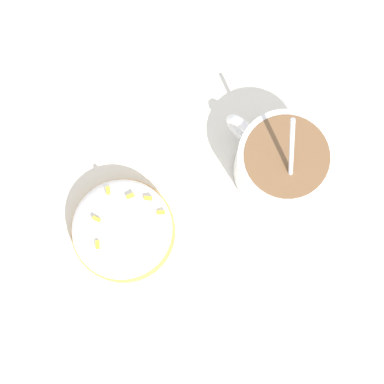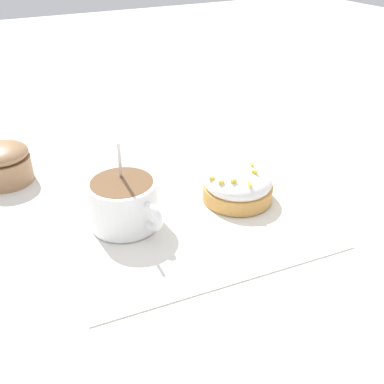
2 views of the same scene
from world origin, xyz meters
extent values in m
plane|color=silver|center=(0.00, 0.00, 0.00)|extent=(3.00, 3.00, 0.00)
cube|color=white|center=(0.00, 0.00, 0.00)|extent=(0.33, 0.31, 0.00)
cylinder|color=white|center=(0.08, -0.01, 0.03)|extent=(0.08, 0.08, 0.06)
cylinder|color=brown|center=(0.08, -0.01, 0.06)|extent=(0.07, 0.07, 0.01)
torus|color=white|center=(0.06, 0.03, 0.03)|extent=(0.02, 0.04, 0.04)
ellipsoid|color=silver|center=(0.08, 0.01, 0.01)|extent=(0.02, 0.03, 0.01)
cylinder|color=silver|center=(0.07, -0.02, 0.07)|extent=(0.02, 0.06, 0.11)
cylinder|color=#D19347|center=(-0.08, 0.01, 0.01)|extent=(0.09, 0.09, 0.02)
ellipsoid|color=white|center=(-0.08, 0.01, 0.03)|extent=(0.09, 0.09, 0.03)
cube|color=yellow|center=(-0.09, 0.02, 0.05)|extent=(0.01, 0.01, 0.00)
cube|color=yellow|center=(-0.04, 0.02, 0.04)|extent=(0.01, 0.01, 0.00)
cube|color=yellow|center=(-0.04, 0.00, 0.04)|extent=(0.01, 0.01, 0.00)
cube|color=yellow|center=(-0.07, 0.04, 0.04)|extent=(0.01, 0.01, 0.00)
cube|color=yellow|center=(-0.06, 0.02, 0.04)|extent=(0.01, 0.00, 0.00)
cube|color=yellow|center=(-0.10, 0.00, 0.04)|extent=(0.01, 0.01, 0.00)
camera|label=1|loc=(-0.05, -0.08, 0.59)|focal=60.00mm
camera|label=2|loc=(0.22, 0.43, 0.32)|focal=42.00mm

